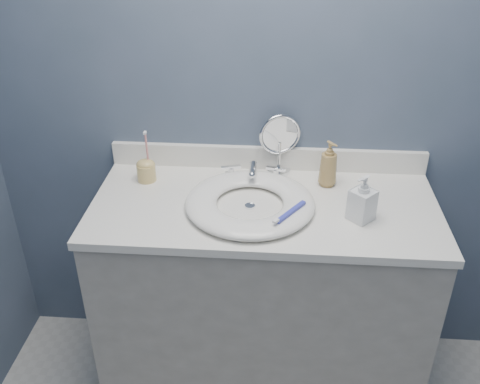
# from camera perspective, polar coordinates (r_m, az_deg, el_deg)

# --- Properties ---
(back_wall) EXTENTS (2.20, 0.02, 2.40)m
(back_wall) POSITION_cam_1_polar(r_m,az_deg,el_deg) (1.99, 3.15, 10.88)
(back_wall) COLOR #445467
(back_wall) RESTS_ON ground
(vanity_cabinet) EXTENTS (1.20, 0.55, 0.85)m
(vanity_cabinet) POSITION_cam_1_polar(r_m,az_deg,el_deg) (2.16, 2.35, -11.52)
(vanity_cabinet) COLOR #B0AAA1
(vanity_cabinet) RESTS_ON ground
(countertop) EXTENTS (1.22, 0.57, 0.03)m
(countertop) POSITION_cam_1_polar(r_m,az_deg,el_deg) (1.89, 2.62, -1.59)
(countertop) COLOR white
(countertop) RESTS_ON vanity_cabinet
(backsplash) EXTENTS (1.22, 0.02, 0.09)m
(backsplash) POSITION_cam_1_polar(r_m,az_deg,el_deg) (2.09, 2.93, 3.65)
(backsplash) COLOR white
(backsplash) RESTS_ON countertop
(basin) EXTENTS (0.45, 0.45, 0.04)m
(basin) POSITION_cam_1_polar(r_m,az_deg,el_deg) (1.85, 1.07, -1.13)
(basin) COLOR white
(basin) RESTS_ON countertop
(drain) EXTENTS (0.04, 0.04, 0.01)m
(drain) POSITION_cam_1_polar(r_m,az_deg,el_deg) (1.86, 1.06, -1.53)
(drain) COLOR silver
(drain) RESTS_ON countertop
(faucet) EXTENTS (0.25, 0.13, 0.07)m
(faucet) POSITION_cam_1_polar(r_m,az_deg,el_deg) (2.01, 1.40, 2.02)
(faucet) COLOR silver
(faucet) RESTS_ON countertop
(makeup_mirror) EXTENTS (0.16, 0.09, 0.24)m
(makeup_mirror) POSITION_cam_1_polar(r_m,az_deg,el_deg) (2.03, 4.26, 5.45)
(makeup_mirror) COLOR silver
(makeup_mirror) RESTS_ON countertop
(soap_bottle_amber) EXTENTS (0.09, 0.09, 0.17)m
(soap_bottle_amber) POSITION_cam_1_polar(r_m,az_deg,el_deg) (1.98, 9.43, 2.99)
(soap_bottle_amber) COLOR #A18149
(soap_bottle_amber) RESTS_ON countertop
(soap_bottle_clear) EXTENTS (0.11, 0.11, 0.16)m
(soap_bottle_clear) POSITION_cam_1_polar(r_m,az_deg,el_deg) (1.80, 12.96, -0.63)
(soap_bottle_clear) COLOR white
(soap_bottle_clear) RESTS_ON countertop
(toothbrush_holder) EXTENTS (0.07, 0.07, 0.20)m
(toothbrush_holder) POSITION_cam_1_polar(r_m,az_deg,el_deg) (2.03, -9.98, 2.40)
(toothbrush_holder) COLOR #D5B76A
(toothbrush_holder) RESTS_ON countertop
(toothbrush_lying) EXTENTS (0.11, 0.15, 0.02)m
(toothbrush_lying) POSITION_cam_1_polar(r_m,az_deg,el_deg) (1.75, 5.33, -2.22)
(toothbrush_lying) COLOR #333AB6
(toothbrush_lying) RESTS_ON basin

